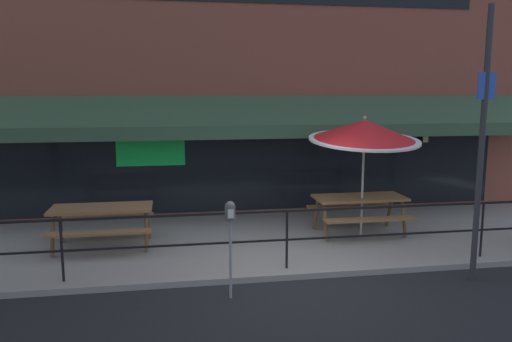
{
  "coord_description": "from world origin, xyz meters",
  "views": [
    {
      "loc": [
        -1.79,
        -7.25,
        2.93
      ],
      "look_at": [
        -0.28,
        1.6,
        1.5
      ],
      "focal_mm": 35.0,
      "sensor_mm": 36.0,
      "label": 1
    }
  ],
  "objects_px": {
    "picnic_table_left": "(102,215)",
    "patio_umbrella_centre": "(364,131)",
    "street_sign_pole": "(482,144)",
    "picnic_table_centre": "(359,204)",
    "parking_meter_near": "(230,220)"
  },
  "relations": [
    {
      "from": "patio_umbrella_centre",
      "to": "street_sign_pole",
      "type": "xyz_separation_m",
      "value": [
        0.94,
        -2.33,
        -0.03
      ]
    },
    {
      "from": "parking_meter_near",
      "to": "picnic_table_centre",
      "type": "bearing_deg",
      "value": 40.88
    },
    {
      "from": "patio_umbrella_centre",
      "to": "parking_meter_near",
      "type": "distance_m",
      "value": 3.88
    },
    {
      "from": "picnic_table_left",
      "to": "street_sign_pole",
      "type": "xyz_separation_m",
      "value": [
        5.9,
        -2.37,
        1.45
      ]
    },
    {
      "from": "patio_umbrella_centre",
      "to": "street_sign_pole",
      "type": "relative_size",
      "value": 0.57
    },
    {
      "from": "picnic_table_centre",
      "to": "patio_umbrella_centre",
      "type": "height_order",
      "value": "patio_umbrella_centre"
    },
    {
      "from": "parking_meter_near",
      "to": "street_sign_pole",
      "type": "bearing_deg",
      "value": 0.73
    },
    {
      "from": "patio_umbrella_centre",
      "to": "parking_meter_near",
      "type": "relative_size",
      "value": 1.69
    },
    {
      "from": "picnic_table_left",
      "to": "patio_umbrella_centre",
      "type": "height_order",
      "value": "patio_umbrella_centre"
    },
    {
      "from": "picnic_table_left",
      "to": "street_sign_pole",
      "type": "distance_m",
      "value": 6.52
    },
    {
      "from": "picnic_table_centre",
      "to": "parking_meter_near",
      "type": "xyz_separation_m",
      "value": [
        -2.89,
        -2.51,
        0.44
      ]
    },
    {
      "from": "patio_umbrella_centre",
      "to": "street_sign_pole",
      "type": "bearing_deg",
      "value": -68.08
    },
    {
      "from": "picnic_table_left",
      "to": "picnic_table_centre",
      "type": "xyz_separation_m",
      "value": [
        4.96,
        0.08,
        0.0
      ]
    },
    {
      "from": "street_sign_pole",
      "to": "patio_umbrella_centre",
      "type": "bearing_deg",
      "value": 111.92
    },
    {
      "from": "picnic_table_left",
      "to": "parking_meter_near",
      "type": "xyz_separation_m",
      "value": [
        2.07,
        -2.42,
        0.44
      ]
    }
  ]
}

